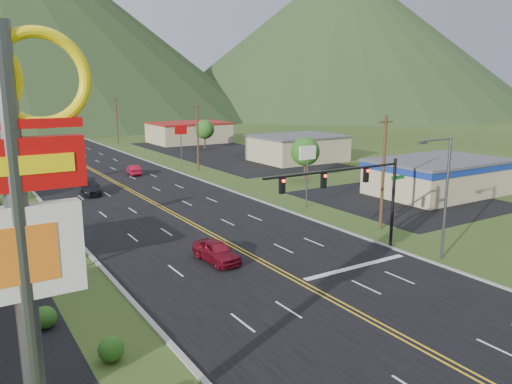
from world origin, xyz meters
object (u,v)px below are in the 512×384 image
traffic_signal (355,186)px  car_red_far (134,170)px  car_red_near (216,252)px  car_dark_mid (91,188)px  streetlight_east (444,190)px  pylon_sign (17,206)px

traffic_signal → car_red_far: 42.58m
car_red_near → car_red_far: bearing=76.2°
car_dark_mid → car_red_far: car_dark_mid is taller
traffic_signal → streetlight_east: streetlight_east is taller
car_red_near → streetlight_east: bearing=-34.1°
traffic_signal → car_dark_mid: 34.36m
car_red_near → car_dark_mid: (-1.79, 28.07, -0.03)m
streetlight_east → car_red_far: bearing=98.8°
pylon_sign → traffic_signal: pylon_sign is taller
pylon_sign → car_dark_mid: pylon_sign is taller
car_red_near → car_red_far: (6.75, 38.11, -0.08)m
pylon_sign → car_red_far: pylon_sign is taller
pylon_sign → traffic_signal: bearing=27.1°
car_red_near → car_red_far: size_ratio=1.08×
pylon_sign → car_dark_mid: bearing=74.3°
pylon_sign → traffic_signal: (23.48, 12.00, -3.97)m
pylon_sign → car_red_near: pylon_sign is taller
streetlight_east → car_dark_mid: size_ratio=1.75×
streetlight_east → car_red_far: size_ratio=2.14×
car_red_near → traffic_signal: bearing=-27.9°
traffic_signal → streetlight_east: (4.70, -4.00, -0.15)m
car_dark_mid → pylon_sign: bearing=-97.1°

